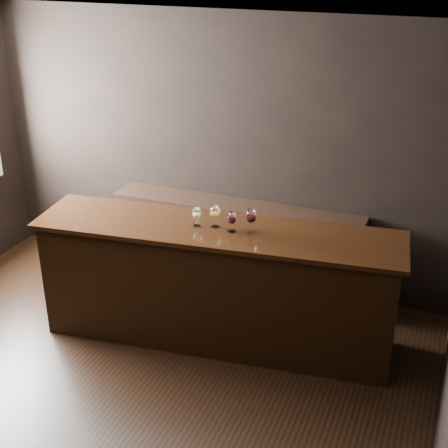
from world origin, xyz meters
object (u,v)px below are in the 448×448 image
at_px(glass_red_a, 232,218).
at_px(glass_red_b, 251,217).
at_px(bar_counter, 217,287).
at_px(glass_amber, 215,213).
at_px(back_bar_shelf, 236,246).
at_px(glass_white, 197,213).

height_order(glass_red_a, glass_red_b, glass_red_b).
distance_m(bar_counter, glass_amber, 0.72).
bearing_deg(glass_red_a, glass_amber, 167.76).
height_order(back_bar_shelf, glass_amber, glass_amber).
xyz_separation_m(glass_red_a, glass_red_b, (0.15, 0.05, 0.02)).
xyz_separation_m(glass_white, glass_red_a, (0.32, 0.01, 0.01)).
height_order(glass_amber, glass_red_a, glass_amber).
distance_m(glass_white, glass_red_b, 0.48).
distance_m(back_bar_shelf, glass_red_a, 1.29).
xyz_separation_m(back_bar_shelf, glass_red_b, (0.48, -0.92, 0.80)).
bearing_deg(bar_counter, glass_red_a, -12.96).
distance_m(back_bar_shelf, glass_white, 1.25).
distance_m(bar_counter, glass_white, 0.73).
bearing_deg(glass_amber, bar_counter, -41.12).
distance_m(bar_counter, back_bar_shelf, 0.97).
bearing_deg(glass_red_b, bar_counter, -173.14).
bearing_deg(glass_red_b, glass_white, -173.16).
bearing_deg(back_bar_shelf, glass_red_a, -71.51).
distance_m(back_bar_shelf, glass_amber, 1.24).
xyz_separation_m(bar_counter, back_bar_shelf, (-0.18, 0.96, -0.07)).
xyz_separation_m(bar_counter, glass_amber, (-0.02, 0.02, 0.72)).
bearing_deg(bar_counter, back_bar_shelf, 94.01).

